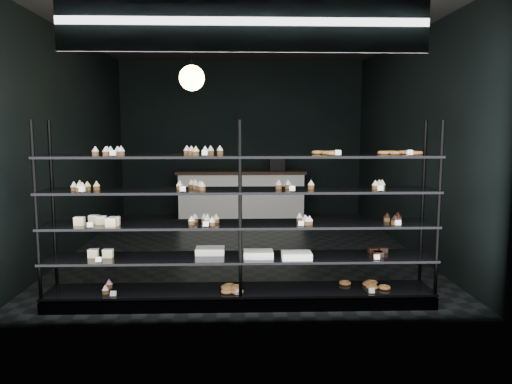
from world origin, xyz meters
TOP-DOWN VIEW (x-y plane):
  - room at (0.00, 0.00)m, footprint 5.01×6.01m
  - display_shelf at (-0.06, -2.45)m, footprint 4.00×0.50m
  - signage at (0.00, -2.93)m, footprint 3.30×0.05m
  - pendant_lamp at (-0.64, -1.12)m, footprint 0.31×0.31m
  - service_counter at (-0.00, 2.50)m, footprint 2.57×0.65m

SIDE VIEW (x-z plane):
  - service_counter at x=0.00m, z-range -0.11..1.12m
  - display_shelf at x=-0.06m, z-range -0.33..1.58m
  - room at x=0.00m, z-range 0.00..3.20m
  - pendant_lamp at x=-0.64m, z-range 2.01..2.89m
  - signage at x=0.00m, z-range 2.50..3.00m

